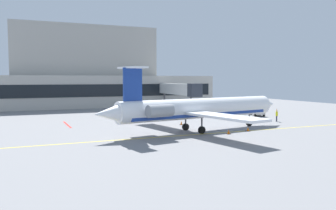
{
  "coord_description": "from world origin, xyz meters",
  "views": [
    {
      "loc": [
        -18.75,
        -38.67,
        6.65
      ],
      "look_at": [
        0.82,
        6.34,
        3.0
      ],
      "focal_mm": 37.58,
      "sensor_mm": 36.0,
      "label": 1
    }
  ],
  "objects_px": {
    "regional_jet": "(197,109)",
    "baggage_tug": "(163,107)",
    "pushback_tractor": "(258,110)",
    "marshaller": "(277,115)"
  },
  "relations": [
    {
      "from": "baggage_tug",
      "to": "marshaller",
      "type": "distance_m",
      "value": 25.2
    },
    {
      "from": "baggage_tug",
      "to": "marshaller",
      "type": "xyz_separation_m",
      "value": [
        9.41,
        -23.38,
        0.12
      ]
    },
    {
      "from": "pushback_tractor",
      "to": "regional_jet",
      "type": "bearing_deg",
      "value": -147.03
    },
    {
      "from": "regional_jet",
      "to": "marshaller",
      "type": "height_order",
      "value": "regional_jet"
    },
    {
      "from": "regional_jet",
      "to": "baggage_tug",
      "type": "relative_size",
      "value": 6.71
    },
    {
      "from": "baggage_tug",
      "to": "pushback_tractor",
      "type": "distance_m",
      "value": 19.52
    },
    {
      "from": "regional_jet",
      "to": "baggage_tug",
      "type": "xyz_separation_m",
      "value": [
        6.93,
        27.66,
        -2.02
      ]
    },
    {
      "from": "marshaller",
      "to": "regional_jet",
      "type": "bearing_deg",
      "value": -165.32
    },
    {
      "from": "baggage_tug",
      "to": "pushback_tractor",
      "type": "bearing_deg",
      "value": -51.54
    },
    {
      "from": "pushback_tractor",
      "to": "marshaller",
      "type": "bearing_deg",
      "value": -108.68
    }
  ]
}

